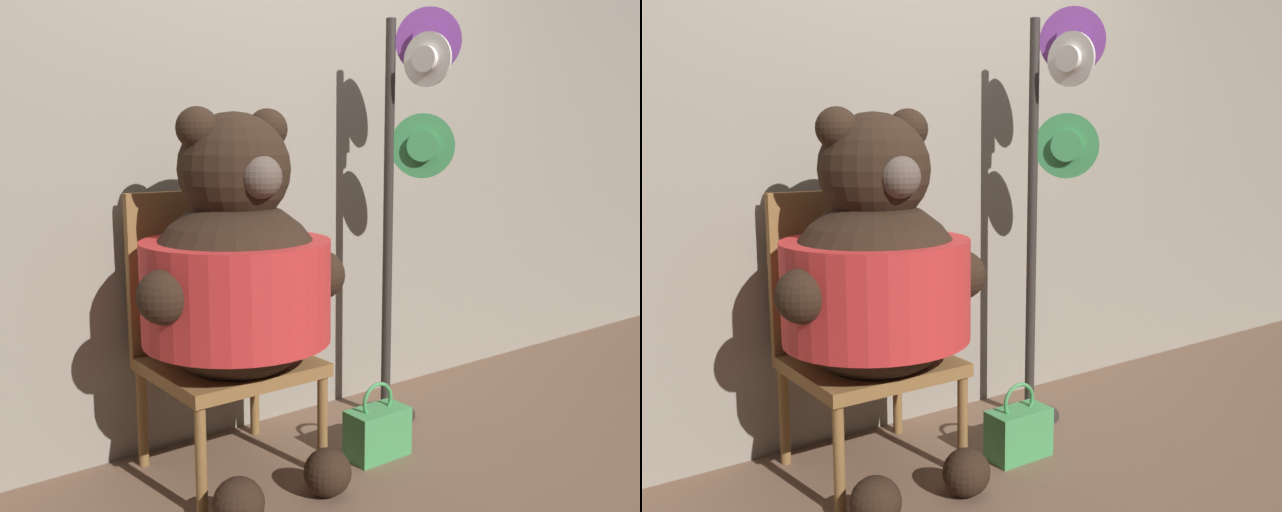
% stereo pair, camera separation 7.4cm
% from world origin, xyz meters
% --- Properties ---
extents(ground_plane, '(14.00, 14.00, 0.00)m').
position_xyz_m(ground_plane, '(0.00, 0.00, 0.00)').
color(ground_plane, brown).
extents(wall_back, '(8.00, 0.10, 2.48)m').
position_xyz_m(wall_back, '(0.00, 0.67, 1.24)').
color(wall_back, gray).
rests_on(wall_back, ground_plane).
extents(chair, '(0.58, 0.55, 1.08)m').
position_xyz_m(chair, '(-0.37, 0.38, 0.55)').
color(chair, olive).
rests_on(chair, ground_plane).
extents(teddy_bear, '(0.84, 0.74, 1.39)m').
position_xyz_m(teddy_bear, '(-0.39, 0.18, 0.78)').
color(teddy_bear, black).
rests_on(teddy_bear, ground_plane).
extents(hat_display_rack, '(0.34, 0.43, 1.84)m').
position_xyz_m(hat_display_rack, '(0.53, 0.25, 1.10)').
color(hat_display_rack, '#332D28').
rests_on(hat_display_rack, ground_plane).
extents(handbag_on_ground, '(0.26, 0.14, 0.32)m').
position_xyz_m(handbag_on_ground, '(0.16, 0.01, 0.11)').
color(handbag_on_ground, '#479E56').
rests_on(handbag_on_ground, ground_plane).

